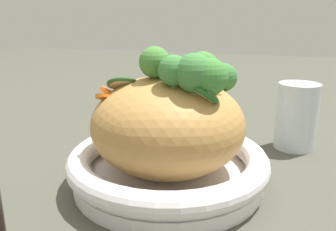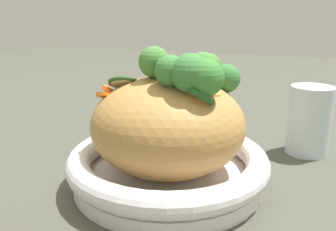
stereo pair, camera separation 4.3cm
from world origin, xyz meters
TOP-DOWN VIEW (x-y plane):
  - ground_plane at (0.00, 0.00)m, footprint 3.00×3.00m
  - serving_bowl at (0.00, 0.00)m, footprint 0.26×0.26m
  - noodle_heap at (-0.00, -0.00)m, footprint 0.19×0.19m
  - broccoli_florets at (-0.04, 0.00)m, footprint 0.12×0.13m
  - carrot_coins at (0.02, -0.01)m, footprint 0.12×0.11m
  - zucchini_slices at (-0.01, 0.02)m, footprint 0.16×0.07m
  - chicken_chunks at (-0.01, -0.02)m, footprint 0.07×0.05m
  - drinking_glass at (-0.16, -0.18)m, footprint 0.07×0.07m

SIDE VIEW (x-z plane):
  - ground_plane at x=0.00m, z-range 0.00..0.00m
  - serving_bowl at x=0.00m, z-range 0.00..0.05m
  - drinking_glass at x=-0.16m, z-range 0.00..0.11m
  - noodle_heap at x=0.00m, z-range 0.01..0.15m
  - carrot_coins at x=0.02m, z-range 0.11..0.15m
  - zucchini_slices at x=-0.01m, z-range 0.12..0.15m
  - chicken_chunks at x=-0.01m, z-range 0.13..0.16m
  - broccoli_florets at x=-0.04m, z-range 0.12..0.18m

